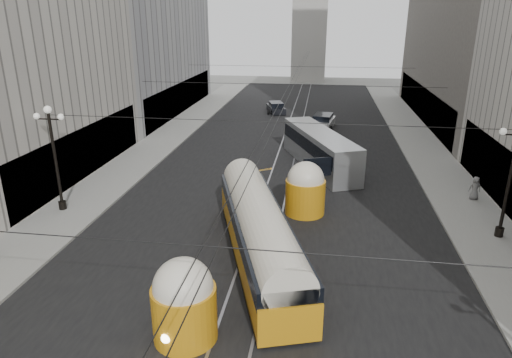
% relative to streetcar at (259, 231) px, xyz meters
% --- Properties ---
extents(road, '(20.00, 85.00, 0.02)m').
position_rel_streetcar_xyz_m(road, '(-0.16, 18.66, -1.61)').
color(road, black).
rests_on(road, ground).
extents(sidewalk_left, '(4.00, 72.00, 0.15)m').
position_rel_streetcar_xyz_m(sidewalk_left, '(-12.16, 22.16, -1.54)').
color(sidewalk_left, gray).
rests_on(sidewalk_left, ground).
extents(sidewalk_right, '(4.00, 72.00, 0.15)m').
position_rel_streetcar_xyz_m(sidewalk_right, '(11.84, 22.16, -1.54)').
color(sidewalk_right, gray).
rests_on(sidewalk_right, ground).
extents(rail_left, '(0.12, 85.00, 0.04)m').
position_rel_streetcar_xyz_m(rail_left, '(-0.91, 18.66, -1.61)').
color(rail_left, gray).
rests_on(rail_left, ground).
extents(rail_right, '(0.12, 85.00, 0.04)m').
position_rel_streetcar_xyz_m(rail_right, '(0.59, 18.66, -1.61)').
color(rail_right, gray).
rests_on(rail_right, ground).
extents(lamppost_left_mid, '(1.86, 0.44, 6.37)m').
position_rel_streetcar_xyz_m(lamppost_left_mid, '(-12.76, 4.16, 2.13)').
color(lamppost_left_mid, black).
rests_on(lamppost_left_mid, sidewalk_left).
extents(lamppost_right_mid, '(1.86, 0.44, 6.37)m').
position_rel_streetcar_xyz_m(lamppost_right_mid, '(12.44, 4.16, 2.13)').
color(lamppost_right_mid, black).
rests_on(lamppost_right_mid, sidewalk_right).
extents(catenary, '(25.00, 72.00, 0.23)m').
position_rel_streetcar_xyz_m(catenary, '(-0.04, 17.65, 4.27)').
color(catenary, black).
rests_on(catenary, ground).
extents(streetcar, '(6.26, 14.51, 3.30)m').
position_rel_streetcar_xyz_m(streetcar, '(0.00, 0.00, 0.00)').
color(streetcar, orange).
rests_on(streetcar, ground).
extents(city_bus, '(6.36, 11.56, 2.83)m').
position_rel_streetcar_xyz_m(city_bus, '(2.63, 15.25, -0.06)').
color(city_bus, '#ABAEB1').
rests_on(city_bus, ground).
extents(sedan_white_far, '(2.73, 5.09, 1.53)m').
position_rel_streetcar_xyz_m(sedan_white_far, '(2.84, 28.37, -0.92)').
color(sedan_white_far, silver).
rests_on(sedan_white_far, ground).
extents(sedan_dark_far, '(2.80, 4.42, 1.30)m').
position_rel_streetcar_xyz_m(sedan_dark_far, '(-2.93, 35.98, -1.03)').
color(sedan_dark_far, black).
rests_on(sedan_dark_far, ground).
extents(pedestrian_sidewalk_right, '(0.78, 0.51, 1.53)m').
position_rel_streetcar_xyz_m(pedestrian_sidewalk_right, '(12.66, 9.46, -0.70)').
color(pedestrian_sidewalk_right, slate).
rests_on(pedestrian_sidewalk_right, sidewalk_right).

